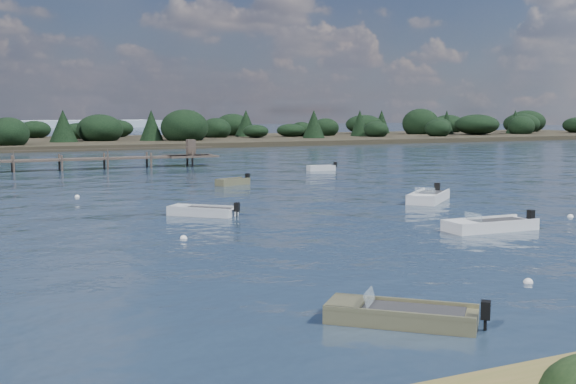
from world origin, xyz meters
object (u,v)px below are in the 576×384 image
dinghy_mid_white_b (428,199)px  dinghy_near_olive (401,318)px  dinghy_mid_grey (202,213)px  dinghy_mid_white_a (490,227)px  tender_far_grey_b (321,169)px  tender_far_white (233,183)px

dinghy_mid_white_b → dinghy_near_olive: 26.61m
dinghy_mid_grey → dinghy_mid_white_b: (14.73, -0.32, 0.03)m
dinghy_near_olive → dinghy_mid_white_b: bearing=51.9°
dinghy_mid_white_a → dinghy_mid_white_b: bearing=68.5°
dinghy_mid_white_a → tender_far_grey_b: bearing=75.0°
dinghy_mid_grey → dinghy_mid_white_b: bearing=-1.2°
dinghy_near_olive → dinghy_mid_grey: bearing=85.4°
dinghy_mid_white_b → tender_far_grey_b: bearing=78.0°
dinghy_mid_grey → tender_far_grey_b: 30.43m
tender_far_grey_b → tender_far_white: size_ratio=0.97×
dinghy_mid_white_b → tender_far_white: size_ratio=1.53×
dinghy_near_olive → dinghy_mid_white_a: (12.39, 10.70, 0.01)m
dinghy_mid_grey → tender_far_grey_b: (19.71, 23.18, 0.01)m
dinghy_mid_grey → dinghy_mid_white_a: size_ratio=0.74×
dinghy_mid_grey → tender_far_white: 16.10m
dinghy_mid_grey → dinghy_near_olive: dinghy_near_olive is taller
tender_far_grey_b → tender_far_white: tender_far_white is taller
tender_far_white → dinghy_mid_grey: bearing=-117.1°
dinghy_mid_grey → tender_far_white: bearing=62.9°
dinghy_mid_grey → dinghy_mid_white_b: dinghy_mid_white_b is taller
dinghy_mid_white_a → dinghy_near_olive: bearing=-139.2°
dinghy_mid_white_b → dinghy_mid_white_a: dinghy_mid_white_b is taller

